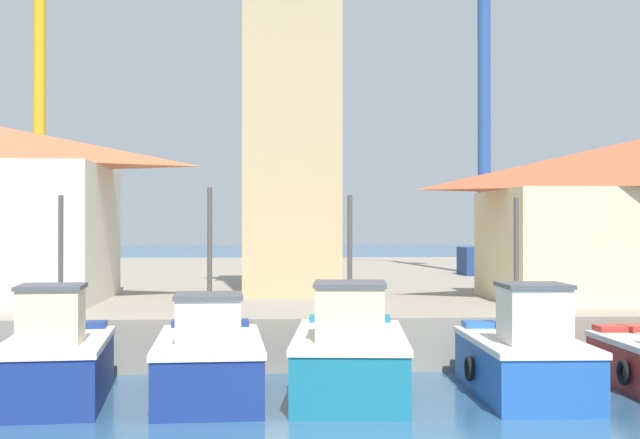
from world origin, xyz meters
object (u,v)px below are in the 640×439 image
fishing_boat_center (524,358)px  fishing_boat_mid_left (350,356)px  port_crane_near (40,118)px  port_crane_far (480,87)px  fishing_boat_left_inner (209,360)px  fishing_boat_left_outer (56,361)px  clock_tower (291,48)px

fishing_boat_center → fishing_boat_mid_left: bearing=173.7°
port_crane_near → port_crane_far: 20.08m
fishing_boat_left_inner → fishing_boat_center: fishing_boat_left_inner is taller
fishing_boat_left_inner → port_crane_far: size_ratio=0.24×
port_crane_far → fishing_boat_left_outer: bearing=-122.4°
fishing_boat_left_inner → fishing_boat_mid_left: size_ratio=0.93×
clock_tower → port_crane_far: 13.66m
fishing_boat_left_inner → fishing_boat_mid_left: 2.76m
fishing_boat_left_outer → port_crane_far: (13.32, 20.98, 8.63)m
fishing_boat_left_outer → fishing_boat_mid_left: 5.63m
fishing_boat_left_inner → port_crane_near: size_ratio=0.26×
fishing_boat_center → fishing_boat_left_outer: bearing=179.6°
fishing_boat_left_outer → port_crane_near: (-6.42, 24.50, 7.56)m
fishing_boat_center → port_crane_far: 23.16m
clock_tower → port_crane_near: (-11.18, 14.14, -0.54)m
port_crane_near → fishing_boat_left_outer: bearing=-75.3°
fishing_boat_left_inner → fishing_boat_center: bearing=-2.9°
port_crane_near → fishing_boat_mid_left: bearing=-63.5°
fishing_boat_mid_left → port_crane_near: port_crane_near is taller
fishing_boat_center → clock_tower: size_ratio=0.27×
fishing_boat_left_inner → port_crane_far: 24.79m
fishing_boat_mid_left → clock_tower: clock_tower is taller
clock_tower → port_crane_far: (8.56, 10.63, 0.54)m
fishing_boat_left_outer → port_crane_near: 26.43m
fishing_boat_left_outer → port_crane_far: 26.31m
fishing_boat_left_inner → port_crane_far: (10.45, 20.73, 8.68)m
fishing_boat_mid_left → fishing_boat_center: size_ratio=1.18×
fishing_boat_mid_left → port_crane_near: 28.06m
fishing_boat_left_outer → clock_tower: 13.98m
fishing_boat_mid_left → fishing_boat_left_outer: bearing=-176.8°
fishing_boat_left_inner → port_crane_far: bearing=63.2°
fishing_boat_left_outer → fishing_boat_left_inner: fishing_boat_left_inner is taller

